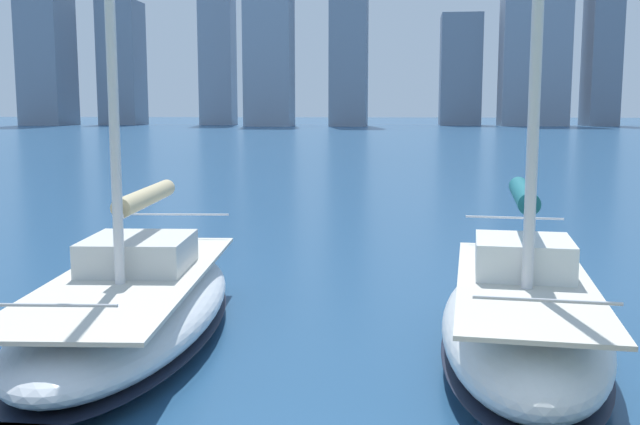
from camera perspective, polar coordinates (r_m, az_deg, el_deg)
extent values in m
cube|color=gray|center=(174.18, 20.69, 11.64)|extent=(6.15, 11.21, 32.98)
cube|color=#8892A1|center=(169.61, 16.06, 12.55)|extent=(13.91, 10.40, 36.46)
cube|color=gray|center=(172.17, 10.64, 10.60)|extent=(8.87, 10.16, 24.20)
cube|color=gray|center=(160.88, 2.23, 14.10)|extent=(7.67, 8.77, 42.01)
cube|color=#8D97A7|center=(161.30, -3.91, 13.47)|extent=(9.75, 8.21, 38.61)
cube|color=#8F99A9|center=(174.07, -7.85, 13.67)|extent=(7.46, 6.02, 42.60)
cube|color=gray|center=(179.75, -14.86, 10.91)|extent=(8.69, 8.90, 27.68)
cube|color=gray|center=(180.73, -20.23, 13.76)|extent=(9.38, 11.04, 47.07)
ellipsoid|color=white|center=(11.63, 15.19, -8.30)|extent=(2.91, 6.92, 1.26)
ellipsoid|color=black|center=(11.73, 15.12, -9.93)|extent=(2.92, 6.96, 0.10)
cube|color=beige|center=(11.47, 15.31, -5.13)|extent=(2.42, 6.08, 0.06)
cube|color=silver|center=(11.80, 15.23, -3.25)|extent=(1.54, 1.60, 0.55)
cylinder|color=silver|center=(12.18, 15.21, 0.79)|extent=(0.35, 2.84, 0.12)
cylinder|color=#19606B|center=(12.16, 15.23, 1.35)|extent=(0.53, 2.63, 0.32)
cylinder|color=silver|center=(8.34, 16.87, -6.43)|extent=(1.54, 0.16, 0.04)
cylinder|color=silver|center=(14.36, 14.58, -0.39)|extent=(1.77, 0.18, 0.04)
ellipsoid|color=silver|center=(12.92, -14.10, -7.14)|extent=(3.52, 8.33, 1.04)
ellipsoid|color=black|center=(13.00, -14.06, -8.35)|extent=(3.54, 8.37, 0.10)
cube|color=beige|center=(12.79, -14.19, -4.76)|extent=(2.93, 7.32, 0.06)
cube|color=silver|center=(13.19, -13.65, -3.01)|extent=(1.85, 1.92, 0.55)
cylinder|color=silver|center=(13.65, -13.08, 0.67)|extent=(0.41, 3.41, 0.12)
cylinder|color=#C6B284|center=(13.64, -13.10, 1.17)|extent=(0.59, 3.15, 0.32)
cylinder|color=silver|center=(9.25, -20.68, -6.62)|extent=(1.85, 0.20, 0.04)
cylinder|color=silver|center=(16.19, -10.71, -0.14)|extent=(2.13, 0.22, 0.04)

